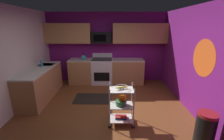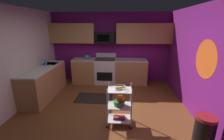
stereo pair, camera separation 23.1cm
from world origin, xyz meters
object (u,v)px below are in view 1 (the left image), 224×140
at_px(book_stack, 121,117).
at_px(fruit_bowl, 122,87).
at_px(rolling_cart, 121,105).
at_px(mixing_bowl_large, 121,103).
at_px(oven_range, 102,71).
at_px(microwave, 102,38).
at_px(mixing_bowl_small, 122,98).
at_px(trash_can, 205,129).
at_px(kettle, 84,57).
at_px(dish_soap_bottle, 42,63).

bearing_deg(book_stack, fruit_bowl, 135.00).
xyz_separation_m(rolling_cart, mixing_bowl_large, (-0.01, -0.00, 0.07)).
relative_size(fruit_bowl, book_stack, 1.01).
bearing_deg(oven_range, fruit_bowl, -77.25).
xyz_separation_m(microwave, mixing_bowl_small, (0.59, -2.62, -1.08)).
bearing_deg(microwave, oven_range, -89.74).
bearing_deg(microwave, mixing_bowl_small, -77.28).
distance_m(fruit_bowl, book_stack, 0.72).
height_order(microwave, rolling_cart, microwave).
bearing_deg(mixing_bowl_small, microwave, 102.72).
relative_size(microwave, fruit_bowl, 2.57).
height_order(mixing_bowl_small, trash_can, trash_can).
relative_size(rolling_cart, mixing_bowl_small, 5.03).
bearing_deg(microwave, fruit_bowl, -77.73).
bearing_deg(mixing_bowl_small, book_stack, -133.25).
bearing_deg(fruit_bowl, book_stack, -45.00).
xyz_separation_m(microwave, kettle, (-0.68, -0.11, -0.70)).
xyz_separation_m(microwave, fruit_bowl, (0.57, -2.64, -0.82)).
bearing_deg(mixing_bowl_small, fruit_bowl, -133.25).
distance_m(dish_soap_bottle, trash_can, 4.46).
height_order(microwave, fruit_bowl, microwave).
distance_m(fruit_bowl, trash_can, 1.71).
relative_size(microwave, book_stack, 2.60).
distance_m(mixing_bowl_large, kettle, 2.86).
relative_size(rolling_cart, trash_can, 1.39).
height_order(oven_range, mixing_bowl_large, oven_range).
bearing_deg(kettle, oven_range, 0.33).
bearing_deg(fruit_bowl, oven_range, 102.75).
bearing_deg(oven_range, mixing_bowl_large, -77.39).
xyz_separation_m(kettle, trash_can, (2.74, -3.18, -0.67)).
bearing_deg(book_stack, rolling_cart, 135.00).
relative_size(kettle, dish_soap_bottle, 1.32).
xyz_separation_m(mixing_bowl_large, book_stack, (0.01, 0.00, -0.36)).
height_order(oven_range, microwave, microwave).
distance_m(oven_range, microwave, 1.23).
height_order(rolling_cart, mixing_bowl_small, rolling_cart).
relative_size(mixing_bowl_small, book_stack, 0.68).
bearing_deg(mixing_bowl_small, trash_can, -24.25).
bearing_deg(mixing_bowl_large, trash_can, -23.31).
bearing_deg(dish_soap_bottle, fruit_bowl, -33.08).
relative_size(microwave, mixing_bowl_large, 2.78).
bearing_deg(book_stack, oven_range, 102.75).
distance_m(microwave, fruit_bowl, 2.83).
distance_m(oven_range, trash_can, 3.79).
bearing_deg(book_stack, kettle, 116.27).
bearing_deg(mixing_bowl_large, kettle, 116.16).
bearing_deg(mixing_bowl_small, kettle, 116.75).
height_order(fruit_bowl, kettle, kettle).
xyz_separation_m(oven_range, trash_can, (2.06, -3.18, -0.15)).
xyz_separation_m(fruit_bowl, book_stack, (0.00, -0.00, -0.72)).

